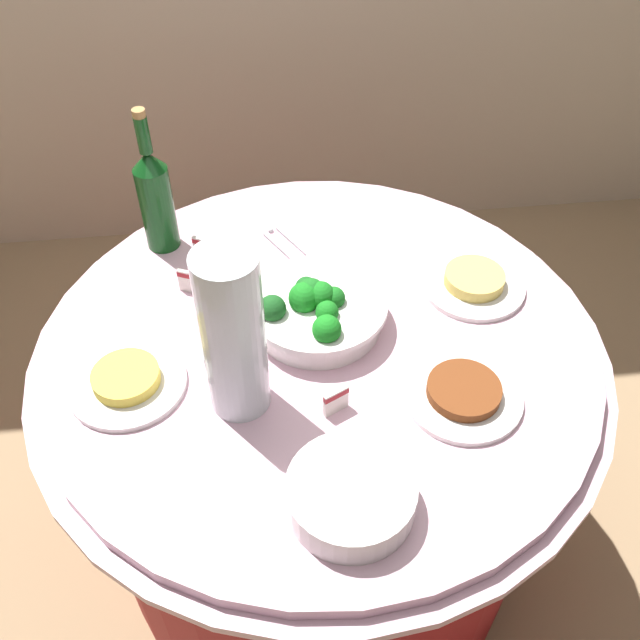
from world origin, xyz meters
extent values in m
plane|color=#9E7F5B|center=(0.00, 0.00, 0.00)|extent=(6.00, 6.00, 0.00)
cylinder|color=maroon|center=(0.00, 0.00, 0.34)|extent=(1.01, 1.01, 0.69)
cylinder|color=#E0B2C6|center=(0.00, 0.00, 0.70)|extent=(1.16, 1.16, 0.02)
cylinder|color=#E0B2C6|center=(0.00, 0.00, 0.72)|extent=(1.10, 1.10, 0.03)
cylinder|color=white|center=(0.00, 0.04, 0.77)|extent=(0.26, 0.26, 0.05)
cylinder|color=white|center=(0.00, 0.04, 0.80)|extent=(0.28, 0.28, 0.01)
sphere|color=#197A1E|center=(0.01, 0.04, 0.82)|extent=(0.06, 0.06, 0.06)
sphere|color=#197C1E|center=(0.00, 0.04, 0.81)|extent=(0.05, 0.05, 0.05)
sphere|color=#197B1E|center=(0.01, 0.00, 0.81)|extent=(0.05, 0.05, 0.05)
sphere|color=#19681E|center=(-0.01, 0.05, 0.82)|extent=(0.06, 0.06, 0.06)
sphere|color=#197D1E|center=(-0.03, 0.04, 0.82)|extent=(0.06, 0.06, 0.06)
sphere|color=#19541E|center=(-0.09, 0.02, 0.81)|extent=(0.05, 0.05, 0.05)
sphere|color=#196F1E|center=(0.03, 0.04, 0.81)|extent=(0.05, 0.05, 0.05)
sphere|color=#197E1E|center=(0.01, 0.05, 0.81)|extent=(0.05, 0.05, 0.05)
sphere|color=#19811E|center=(0.01, -0.05, 0.81)|extent=(0.06, 0.06, 0.06)
sphere|color=#195B1E|center=(-0.02, 0.08, 0.81)|extent=(0.05, 0.05, 0.05)
cylinder|color=white|center=(0.01, -0.38, 0.74)|extent=(0.21, 0.21, 0.01)
cylinder|color=white|center=(0.01, -0.38, 0.76)|extent=(0.21, 0.21, 0.01)
cylinder|color=white|center=(0.01, -0.38, 0.77)|extent=(0.21, 0.21, 0.01)
cylinder|color=white|center=(0.01, -0.38, 0.78)|extent=(0.21, 0.21, 0.01)
cylinder|color=white|center=(0.01, -0.38, 0.79)|extent=(0.21, 0.21, 0.01)
cylinder|color=white|center=(0.01, -0.38, 0.80)|extent=(0.21, 0.21, 0.01)
cylinder|color=#0F4517|center=(-0.32, 0.34, 0.84)|extent=(0.07, 0.07, 0.20)
cone|color=#0F4517|center=(-0.32, 0.34, 0.96)|extent=(0.07, 0.07, 0.04)
cylinder|color=#0F4517|center=(-0.32, 0.34, 1.02)|extent=(0.03, 0.03, 0.08)
cylinder|color=#B2844C|center=(-0.32, 0.34, 1.07)|extent=(0.03, 0.03, 0.02)
cylinder|color=silver|center=(-0.16, -0.14, 0.91)|extent=(0.11, 0.11, 0.34)
sphere|color=#E5B26B|center=(-0.14, -0.14, 0.78)|extent=(0.06, 0.06, 0.06)
sphere|color=#E5B26B|center=(-0.17, -0.12, 0.78)|extent=(0.06, 0.06, 0.06)
sphere|color=#E5B26B|center=(-0.17, -0.16, 0.78)|extent=(0.06, 0.06, 0.06)
sphere|color=#72C64C|center=(-0.14, -0.13, 0.83)|extent=(0.06, 0.06, 0.06)
sphere|color=#72C64C|center=(-0.18, -0.13, 0.83)|extent=(0.06, 0.06, 0.06)
sphere|color=#72C64C|center=(-0.16, -0.16, 0.83)|extent=(0.06, 0.06, 0.06)
sphere|color=red|center=(-0.15, -0.12, 0.89)|extent=(0.06, 0.06, 0.06)
sphere|color=red|center=(-0.18, -0.14, 0.89)|extent=(0.06, 0.06, 0.06)
sphere|color=red|center=(-0.15, -0.15, 0.89)|extent=(0.06, 0.06, 0.06)
sphere|color=#E5B26B|center=(-0.17, -0.12, 0.94)|extent=(0.06, 0.06, 0.06)
sphere|color=#E5B26B|center=(-0.18, -0.15, 0.94)|extent=(0.06, 0.06, 0.06)
sphere|color=#E5B26B|center=(-0.14, -0.14, 0.94)|extent=(0.06, 0.06, 0.06)
cylinder|color=silver|center=(-0.02, 0.29, 0.74)|extent=(0.09, 0.14, 0.01)
cylinder|color=silver|center=(-0.05, 0.27, 0.74)|extent=(0.09, 0.14, 0.01)
sphere|color=silver|center=(-0.08, 0.35, 0.74)|extent=(0.01, 0.01, 0.01)
cylinder|color=white|center=(-0.37, -0.08, 0.75)|extent=(0.22, 0.22, 0.01)
cylinder|color=#F2D14C|center=(-0.37, -0.08, 0.76)|extent=(0.13, 0.13, 0.02)
cylinder|color=white|center=(0.34, 0.11, 0.75)|extent=(0.22, 0.22, 0.01)
cylinder|color=#EACC60|center=(0.34, 0.11, 0.77)|extent=(0.13, 0.13, 0.03)
cylinder|color=white|center=(0.24, -0.18, 0.75)|extent=(0.22, 0.22, 0.01)
cylinder|color=brown|center=(0.24, -0.18, 0.76)|extent=(0.14, 0.14, 0.02)
cube|color=white|center=(-0.23, 0.27, 0.77)|extent=(0.05, 0.03, 0.05)
cube|color=maroon|center=(-0.23, 0.27, 0.79)|extent=(0.05, 0.03, 0.01)
cube|color=white|center=(0.01, -0.18, 0.77)|extent=(0.05, 0.03, 0.05)
cube|color=maroon|center=(0.01, -0.18, 0.79)|extent=(0.05, 0.03, 0.01)
cube|color=white|center=(-0.26, 0.17, 0.77)|extent=(0.05, 0.03, 0.05)
cube|color=maroon|center=(-0.26, 0.17, 0.79)|extent=(0.05, 0.03, 0.01)
camera|label=1|loc=(-0.11, -0.97, 1.77)|focal=39.89mm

